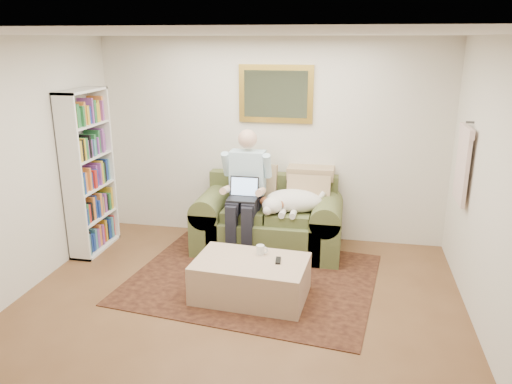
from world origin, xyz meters
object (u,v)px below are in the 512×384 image
(ottoman, at_px, (251,279))
(sleeping_dog, at_px, (294,201))
(seated_man, at_px, (245,194))
(coffee_mug, at_px, (260,250))
(sofa, at_px, (269,226))
(bookshelf, at_px, (89,172))
(laptop, at_px, (243,193))

(ottoman, bearing_deg, sleeping_dog, 76.00)
(seated_man, xyz_separation_m, sleeping_dog, (0.60, 0.07, -0.07))
(seated_man, distance_m, coffee_mug, 1.04)
(seated_man, xyz_separation_m, coffee_mug, (0.37, -0.93, -0.30))
(ottoman, height_order, coffee_mug, coffee_mug)
(sofa, bearing_deg, sleeping_dog, -15.74)
(seated_man, height_order, coffee_mug, seated_man)
(seated_man, height_order, sleeping_dog, seated_man)
(sleeping_dog, distance_m, coffee_mug, 1.05)
(sofa, xyz_separation_m, bookshelf, (-2.17, -0.41, 0.69))
(seated_man, relative_size, bookshelf, 0.76)
(sofa, relative_size, coffee_mug, 18.07)
(sofa, bearing_deg, ottoman, -88.57)
(laptop, height_order, sleeping_dog, laptop)
(sleeping_dog, distance_m, ottoman, 1.30)
(sofa, distance_m, bookshelf, 2.31)
(ottoman, relative_size, bookshelf, 0.57)
(laptop, xyz_separation_m, coffee_mug, (0.37, -0.86, -0.34))
(seated_man, bearing_deg, coffee_mug, -68.29)
(sofa, relative_size, ottoman, 1.60)
(seated_man, height_order, ottoman, seated_man)
(sofa, xyz_separation_m, laptop, (-0.27, -0.24, 0.49))
(sleeping_dog, height_order, bookshelf, bookshelf)
(laptop, xyz_separation_m, ottoman, (0.30, -1.03, -0.59))
(laptop, bearing_deg, coffee_mug, -66.70)
(coffee_mug, distance_m, bookshelf, 2.43)
(ottoman, bearing_deg, seated_man, 105.40)
(seated_man, xyz_separation_m, ottoman, (0.30, -1.10, -0.55))
(seated_man, bearing_deg, sleeping_dog, 7.13)
(sofa, bearing_deg, coffee_mug, -84.86)
(sofa, relative_size, seated_man, 1.19)
(laptop, height_order, ottoman, laptop)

